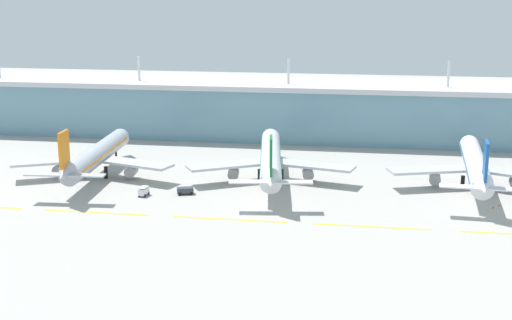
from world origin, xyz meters
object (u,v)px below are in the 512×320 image
at_px(safety_cone_left_wingtip, 499,205).
at_px(safety_cone_nose_front, 493,207).
at_px(airliner_middle, 271,159).
at_px(baggage_cart, 144,191).
at_px(pushback_tug, 185,190).
at_px(airliner_far, 475,165).
at_px(airliner_near, 96,156).

distance_m(safety_cone_left_wingtip, safety_cone_nose_front, 2.80).
height_order(airliner_middle, safety_cone_left_wingtip, airliner_middle).
relative_size(baggage_cart, pushback_tug, 0.76).
xyz_separation_m(airliner_far, baggage_cart, (-89.08, -22.74, -5.19)).
distance_m(baggage_cart, pushback_tug, 11.18).
bearing_deg(safety_cone_nose_front, airliner_near, 173.16).
bearing_deg(pushback_tug, airliner_near, 156.14).
bearing_deg(airliner_far, airliner_near, -176.91).
bearing_deg(safety_cone_nose_front, airliner_far, 96.77).
distance_m(airliner_near, baggage_cart, 26.56).
distance_m(airliner_near, airliner_middle, 51.61).
height_order(airliner_middle, airliner_far, same).
distance_m(baggage_cart, safety_cone_nose_front, 91.43).
bearing_deg(pushback_tug, safety_cone_left_wingtip, 1.56).
relative_size(airliner_far, safety_cone_nose_front, 90.70).
bearing_deg(baggage_cart, airliner_near, 139.66).
bearing_deg(airliner_middle, airliner_near, -174.78).
bearing_deg(safety_cone_nose_front, pushback_tug, -179.89).
height_order(airliner_middle, baggage_cart, airliner_middle).
xyz_separation_m(airliner_middle, safety_cone_nose_front, (59.82, -18.04, -6.10)).
distance_m(pushback_tug, safety_cone_left_wingtip, 82.59).
relative_size(airliner_middle, pushback_tug, 13.61).
xyz_separation_m(airliner_near, airliner_far, (108.93, 5.87, 0.00)).
bearing_deg(airliner_far, pushback_tug, -166.12).
xyz_separation_m(airliner_middle, baggage_cart, (-31.54, -21.56, -5.19)).
bearing_deg(pushback_tug, baggage_cart, -162.48).
bearing_deg(airliner_far, safety_cone_left_wingtip, -76.43).
xyz_separation_m(airliner_middle, pushback_tug, (-20.88, -18.19, -5.35)).
bearing_deg(safety_cone_left_wingtip, airliner_far, 103.57).
xyz_separation_m(baggage_cart, pushback_tug, (10.66, 3.37, -0.16)).
bearing_deg(airliner_middle, pushback_tug, -138.93).
bearing_deg(pushback_tug, safety_cone_nose_front, 0.11).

